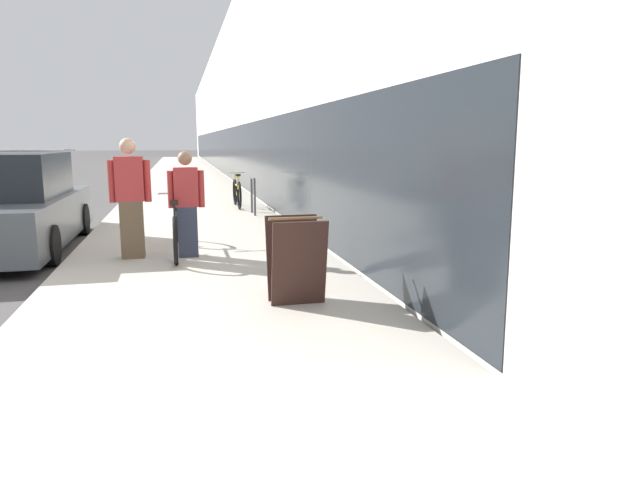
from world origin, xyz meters
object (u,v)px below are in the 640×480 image
object	(u,v)px
sandwich_board_sign	(296,260)
parked_sedan_curbside	(9,208)
person_bystander	(131,198)
tandem_bicycle	(176,229)
cruiser_bike_nearest	(237,193)
bike_rack_hoop	(253,192)
person_rider	(187,204)

from	to	relation	value
sandwich_board_sign	parked_sedan_curbside	xyz separation A→B (m)	(-3.86, 4.54, 0.14)
person_bystander	sandwich_board_sign	world-z (taller)	person_bystander
tandem_bicycle	cruiser_bike_nearest	distance (m)	6.04
cruiser_bike_nearest	parked_sedan_curbside	size ratio (longest dim) A/B	0.37
sandwich_board_sign	cruiser_bike_nearest	bearing A→B (deg)	88.29
parked_sedan_curbside	bike_rack_hoop	bearing A→B (deg)	32.83
cruiser_bike_nearest	parked_sedan_curbside	xyz separation A→B (m)	(-4.12, -4.33, 0.22)
bike_rack_hoop	sandwich_board_sign	xyz separation A→B (m)	(-0.48, -7.35, -0.06)
person_rider	person_bystander	size ratio (longest dim) A/B	0.89
bike_rack_hoop	person_bystander	bearing A→B (deg)	-116.97
tandem_bicycle	bike_rack_hoop	size ratio (longest dim) A/B	2.91
person_bystander	cruiser_bike_nearest	distance (m)	6.43
cruiser_bike_nearest	sandwich_board_sign	xyz separation A→B (m)	(-0.26, -8.87, 0.08)
tandem_bicycle	person_rider	bearing A→B (deg)	-60.98
cruiser_bike_nearest	sandwich_board_sign	world-z (taller)	sandwich_board_sign
person_rider	person_bystander	xyz separation A→B (m)	(-0.77, 0.10, 0.09)
bike_rack_hoop	sandwich_board_sign	size ratio (longest dim) A/B	0.94
tandem_bicycle	bike_rack_hoop	bearing A→B (deg)	68.47
tandem_bicycle	parked_sedan_curbside	size ratio (longest dim) A/B	0.51
tandem_bicycle	bike_rack_hoop	distance (m)	4.65
tandem_bicycle	person_rider	distance (m)	0.53
person_bystander	bike_rack_hoop	xyz separation A→B (m)	(2.31, 4.53, -0.34)
person_bystander	cruiser_bike_nearest	xyz separation A→B (m)	(2.09, 6.06, -0.49)
person_rider	sandwich_board_sign	xyz separation A→B (m)	(1.05, -2.71, -0.31)
cruiser_bike_nearest	sandwich_board_sign	bearing A→B (deg)	-91.71
person_bystander	cruiser_bike_nearest	world-z (taller)	person_bystander
person_rider	sandwich_board_sign	bearing A→B (deg)	-68.77
person_bystander	sandwich_board_sign	bearing A→B (deg)	-57.04
person_rider	person_bystander	bearing A→B (deg)	172.43
person_rider	cruiser_bike_nearest	xyz separation A→B (m)	(1.32, 6.16, -0.40)
person_bystander	person_rider	bearing A→B (deg)	-7.57
sandwich_board_sign	bike_rack_hoop	bearing A→B (deg)	86.24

